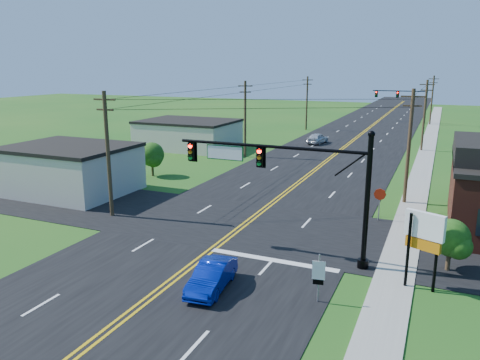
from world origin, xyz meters
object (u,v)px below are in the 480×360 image
at_px(signal_mast_far, 402,99).
at_px(route_sign, 319,275).
at_px(signal_mast_main, 286,175).
at_px(stop_sign, 380,198).
at_px(blue_car, 212,277).

relative_size(signal_mast_far, route_sign, 4.62).
bearing_deg(signal_mast_main, signal_mast_far, 89.92).
xyz_separation_m(signal_mast_main, route_sign, (3.16, -4.68, -3.37)).
distance_m(signal_mast_main, stop_sign, 9.96).
bearing_deg(route_sign, blue_car, 179.92).
relative_size(route_sign, stop_sign, 1.00).
bearing_deg(signal_mast_far, route_sign, -87.71).
distance_m(signal_mast_far, blue_car, 77.59).
bearing_deg(signal_mast_main, blue_car, -109.09).
bearing_deg(route_sign, signal_mast_far, 83.34).
height_order(blue_car, route_sign, route_sign).
relative_size(signal_mast_main, signal_mast_far, 1.03).
bearing_deg(blue_car, signal_mast_main, 64.78).
height_order(signal_mast_main, route_sign, signal_mast_main).
height_order(signal_mast_main, stop_sign, signal_mast_main).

